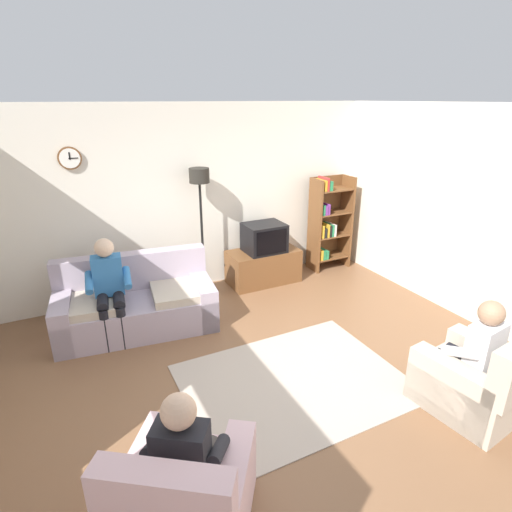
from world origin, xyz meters
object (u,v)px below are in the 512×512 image
(armchair_near_bookshelf, at_px, (476,382))
(person_in_left_armchair, at_px, (187,452))
(person_in_right_armchair, at_px, (473,348))
(person_on_couch, at_px, (109,285))
(couch, at_px, (136,305))
(floor_lamp, at_px, (200,197))
(bookshelf, at_px, (327,223))
(tv, at_px, (264,238))
(tv_stand, at_px, (263,266))
(armchair_near_window, at_px, (186,500))

(armchair_near_bookshelf, relative_size, person_in_left_armchair, 0.87)
(person_in_left_armchair, relative_size, person_in_right_armchair, 1.00)
(armchair_near_bookshelf, bearing_deg, person_on_couch, 135.09)
(couch, relative_size, floor_lamp, 1.08)
(floor_lamp, xyz_separation_m, person_in_left_armchair, (-1.34, -3.41, -0.85))
(couch, distance_m, floor_lamp, 1.72)
(couch, distance_m, person_on_couch, 0.50)
(bookshelf, bearing_deg, tv, -175.50)
(tv, xyz_separation_m, person_in_left_armchair, (-2.29, -3.28, -0.14))
(tv_stand, height_order, person_on_couch, person_on_couch)
(person_on_couch, relative_size, person_in_right_armchair, 1.11)
(tv, relative_size, armchair_near_bookshelf, 0.62)
(person_in_left_armchair, bearing_deg, armchair_near_window, -124.70)
(couch, height_order, tv, tv)
(tv_stand, xyz_separation_m, armchair_near_window, (-2.34, -3.38, 0.03))
(armchair_near_bookshelf, distance_m, person_on_couch, 3.98)
(couch, xyz_separation_m, armchair_near_bookshelf, (2.50, -2.90, -0.02))
(armchair_near_bookshelf, bearing_deg, floor_lamp, 111.36)
(person_on_couch, xyz_separation_m, person_in_left_armchair, (0.09, -2.67, -0.09))
(tv, height_order, person_on_couch, person_on_couch)
(tv_stand, height_order, armchair_near_window, armchair_near_window)
(tv_stand, xyz_separation_m, person_in_right_armchair, (0.42, -3.34, 0.34))
(bookshelf, bearing_deg, person_in_right_armchair, -103.59)
(tv, distance_m, floor_lamp, 1.19)
(tv, distance_m, armchair_near_window, 4.12)
(bookshelf, bearing_deg, floor_lamp, 179.33)
(couch, distance_m, armchair_near_bookshelf, 3.83)
(tv_stand, xyz_separation_m, person_in_left_armchair, (-2.29, -3.31, 0.34))
(tv_stand, distance_m, bookshelf, 1.35)
(floor_lamp, bearing_deg, armchair_near_bookshelf, -68.64)
(tv_stand, bearing_deg, armchair_near_window, -124.69)
(person_in_right_armchair, bearing_deg, armchair_near_bookshelf, -82.88)
(armchair_near_window, bearing_deg, couch, 84.71)
(tv, relative_size, person_in_right_armchair, 0.54)
(couch, relative_size, armchair_near_window, 1.69)
(couch, distance_m, tv, 2.18)
(floor_lamp, relative_size, person_on_couch, 1.49)
(bookshelf, xyz_separation_m, person_in_left_armchair, (-3.53, -3.38, -0.19))
(person_in_right_armchair, bearing_deg, tv, 97.17)
(tv, xyz_separation_m, person_on_couch, (-2.37, -0.61, -0.05))
(couch, bearing_deg, tv_stand, 14.28)
(tv_stand, xyz_separation_m, armchair_near_bookshelf, (0.43, -3.43, 0.03))
(person_in_left_armchair, bearing_deg, tv_stand, 55.31)
(tv_stand, relative_size, person_in_right_armchair, 0.98)
(tv_stand, distance_m, person_on_couch, 2.50)
(couch, relative_size, person_on_couch, 1.61)
(person_in_left_armchair, bearing_deg, tv, 55.11)
(person_on_couch, bearing_deg, armchair_near_window, -89.27)
(floor_lamp, xyz_separation_m, person_in_right_armchair, (1.37, -3.44, -0.85))
(armchair_near_bookshelf, bearing_deg, couch, 130.78)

